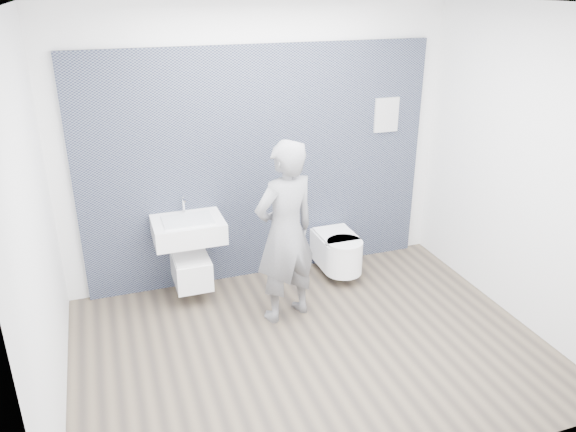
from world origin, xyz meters
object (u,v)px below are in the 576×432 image
object	(u,v)px
toilet_square	(191,267)
visitor	(285,233)
washbasin	(188,229)
toilet_rounded	(339,251)

from	to	relation	value
toilet_square	visitor	bearing A→B (deg)	-39.74
washbasin	visitor	size ratio (longest dim) A/B	0.39
washbasin	visitor	xyz separation A→B (m)	(0.77, -0.63, 0.12)
toilet_rounded	toilet_square	bearing A→B (deg)	176.56
washbasin	toilet_square	distance (m)	0.42
toilet_square	toilet_rounded	size ratio (longest dim) A/B	1.01
toilet_square	toilet_rounded	world-z (taller)	toilet_square
toilet_square	visitor	world-z (taller)	visitor
toilet_rounded	visitor	xyz separation A→B (m)	(-0.78, -0.55, 0.57)
washbasin	toilet_rounded	xyz separation A→B (m)	(1.56, -0.09, -0.46)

